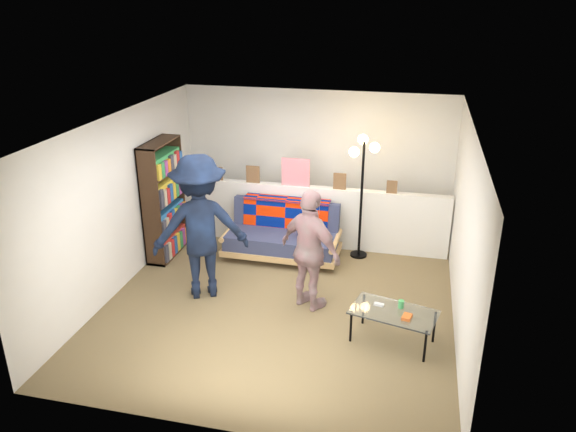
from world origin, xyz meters
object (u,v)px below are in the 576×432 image
(bookshelf, at_px, (164,203))
(coffee_table, at_px, (394,314))
(futon_sofa, at_px, (284,235))
(person_right, at_px, (310,251))
(floor_lamp, at_px, (363,173))
(person_left, at_px, (200,227))

(bookshelf, height_order, coffee_table, bookshelf)
(futon_sofa, distance_m, person_right, 1.60)
(futon_sofa, height_order, floor_lamp, floor_lamp)
(coffee_table, relative_size, floor_lamp, 0.56)
(futon_sofa, relative_size, person_left, 0.91)
(floor_lamp, relative_size, person_right, 1.18)
(floor_lamp, xyz_separation_m, person_left, (-1.94, -1.68, -0.37))
(person_right, bearing_deg, person_left, 30.80)
(coffee_table, distance_m, floor_lamp, 2.54)
(bookshelf, relative_size, floor_lamp, 0.95)
(coffee_table, height_order, person_left, person_left)
(coffee_table, distance_m, person_left, 2.73)
(bookshelf, distance_m, person_left, 1.45)
(futon_sofa, bearing_deg, person_left, -120.29)
(futon_sofa, relative_size, bookshelf, 0.98)
(bookshelf, bearing_deg, person_left, -45.71)
(coffee_table, bearing_deg, person_left, 167.47)
(futon_sofa, relative_size, coffee_table, 1.66)
(coffee_table, bearing_deg, person_right, 153.02)
(bookshelf, relative_size, person_left, 0.92)
(floor_lamp, relative_size, person_left, 0.97)
(bookshelf, bearing_deg, coffee_table, -24.07)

